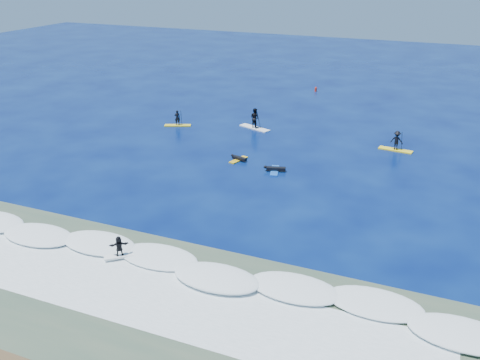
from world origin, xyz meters
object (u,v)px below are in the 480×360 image
at_px(sup_paddler_right, 397,142).
at_px(wave_surfer, 119,248).
at_px(sup_paddler_center, 255,120).
at_px(sup_paddler_left, 177,120).
at_px(prone_paddler_far, 275,169).
at_px(prone_paddler_near, 239,159).
at_px(marker_buoy, 316,89).

xyz_separation_m(sup_paddler_right, wave_surfer, (-11.70, -24.63, -0.06)).
bearing_deg(wave_surfer, sup_paddler_right, 25.07).
bearing_deg(sup_paddler_center, sup_paddler_left, -142.64).
relative_size(sup_paddler_right, wave_surfer, 1.79).
relative_size(sup_paddler_center, prone_paddler_far, 1.52).
bearing_deg(wave_surfer, sup_paddler_center, 54.99).
bearing_deg(sup_paddler_right, sup_paddler_left, -170.31).
xyz_separation_m(sup_paddler_right, prone_paddler_far, (-8.11, -8.75, -0.64)).
relative_size(prone_paddler_near, wave_surfer, 1.21).
bearing_deg(sup_paddler_left, sup_paddler_center, -6.08).
bearing_deg(sup_paddler_center, prone_paddler_far, -39.64).
distance_m(sup_paddler_center, marker_buoy, 17.37).
xyz_separation_m(sup_paddler_right, marker_buoy, (-12.35, 18.45, -0.50)).
bearing_deg(prone_paddler_near, sup_paddler_center, 28.46).
xyz_separation_m(sup_paddler_left, sup_paddler_right, (21.15, 1.06, 0.22)).
xyz_separation_m(sup_paddler_center, prone_paddler_far, (5.62, -9.90, -0.73)).
distance_m(sup_paddler_right, prone_paddler_far, 11.95).
height_order(prone_paddler_near, marker_buoy, marker_buoy).
bearing_deg(sup_paddler_center, marker_buoy, 106.20).
distance_m(sup_paddler_left, marker_buoy, 21.41).
bearing_deg(marker_buoy, sup_paddler_center, -94.58).
relative_size(sup_paddler_left, wave_surfer, 1.61).
distance_m(sup_paddler_left, wave_surfer, 25.39).
bearing_deg(marker_buoy, prone_paddler_far, -81.15).
height_order(sup_paddler_center, wave_surfer, sup_paddler_center).
xyz_separation_m(sup_paddler_left, wave_surfer, (9.45, -23.57, 0.16)).
xyz_separation_m(sup_paddler_center, prone_paddler_near, (2.03, -8.78, -0.75)).
bearing_deg(prone_paddler_near, marker_buoy, 16.84).
height_order(sup_paddler_center, marker_buoy, sup_paddler_center).
xyz_separation_m(sup_paddler_center, sup_paddler_right, (13.73, -1.15, -0.09)).
bearing_deg(sup_paddler_center, sup_paddler_right, 16.00).
xyz_separation_m(sup_paddler_right, prone_paddler_near, (-11.70, -7.63, -0.66)).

